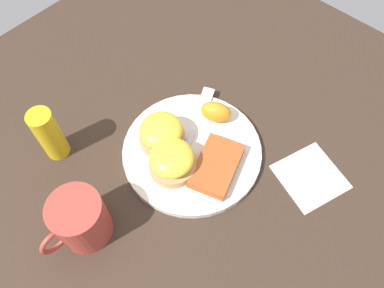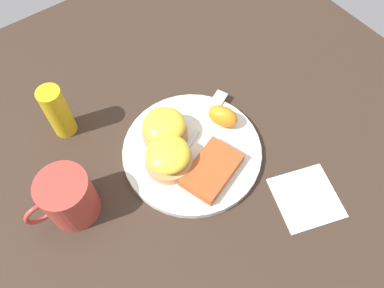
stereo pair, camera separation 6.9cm
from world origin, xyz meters
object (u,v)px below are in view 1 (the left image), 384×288
at_px(hashbrown_patty, 215,167).
at_px(condiment_bottle, 49,134).
at_px(cup, 80,220).
at_px(orange_wedge, 216,112).
at_px(fork, 195,127).
at_px(sandwich_benedict_left, 162,133).
at_px(sandwich_benedict_right, 173,162).

relative_size(hashbrown_patty, condiment_bottle, 0.96).
bearing_deg(cup, hashbrown_patty, 158.38).
bearing_deg(orange_wedge, cup, -3.10).
bearing_deg(fork, sandwich_benedict_left, -21.56).
distance_m(hashbrown_patty, cup, 0.25).
bearing_deg(fork, orange_wedge, 160.65).
height_order(sandwich_benedict_right, condiment_bottle, condiment_bottle).
bearing_deg(cup, sandwich_benedict_left, -173.55).
bearing_deg(hashbrown_patty, orange_wedge, -139.58).
height_order(hashbrown_patty, cup, cup).
relative_size(sandwich_benedict_right, condiment_bottle, 0.74).
height_order(fork, cup, cup).
bearing_deg(sandwich_benedict_left, orange_wedge, 159.31).
relative_size(orange_wedge, cup, 0.50).
distance_m(sandwich_benedict_right, orange_wedge, 0.14).
distance_m(sandwich_benedict_right, cup, 0.18).
bearing_deg(cup, condiment_bottle, -111.32).
bearing_deg(cup, orange_wedge, 176.90).
relative_size(fork, cup, 1.83).
xyz_separation_m(orange_wedge, cup, (0.32, -0.02, 0.01)).
distance_m(hashbrown_patty, orange_wedge, 0.12).
height_order(sandwich_benedict_right, fork, sandwich_benedict_right).
bearing_deg(condiment_bottle, fork, 141.88).
relative_size(sandwich_benedict_right, hashbrown_patty, 0.77).
relative_size(orange_wedge, condiment_bottle, 0.51).
xyz_separation_m(fork, cup, (0.27, -0.00, 0.03)).
bearing_deg(fork, cup, -0.42).
bearing_deg(orange_wedge, condiment_bottle, -35.41).
relative_size(hashbrown_patty, orange_wedge, 1.88).
relative_size(hashbrown_patty, fork, 0.51).
bearing_deg(sandwich_benedict_right, condiment_bottle, -59.30).
height_order(hashbrown_patty, fork, hashbrown_patty).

